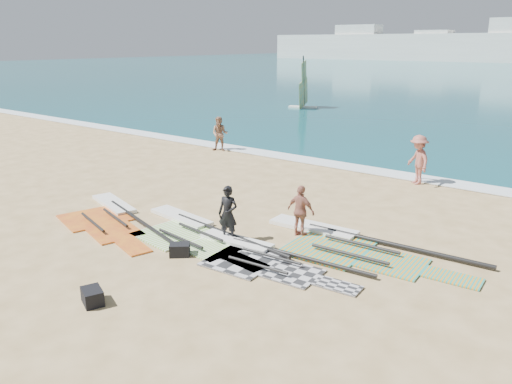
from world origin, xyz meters
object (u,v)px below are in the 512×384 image
Objects in this scene: rig_red at (112,216)px; rig_grey at (258,255)px; rig_orange at (346,243)px; gear_bag_near at (180,250)px; beachgoer_left at (220,134)px; beachgoer_mid at (418,160)px; rig_green at (192,231)px; person_wetsuit at (228,214)px; gear_bag_far at (92,296)px; beachgoer_back at (301,211)px.

rig_grey is at bearing 20.60° from rig_red.
gear_bag_near is at bearing -135.92° from rig_orange.
beachgoer_mid is (10.50, 0.00, 0.10)m from beachgoer_left.
rig_green is 11.09× the size of gear_bag_near.
person_wetsuit reaches higher than rig_orange.
rig_green reaches higher than rig_grey.
rig_orange is at bearing 52.65° from rig_grey.
rig_grey is 2.94× the size of beachgoer_left.
gear_bag_far is at bearing -24.79° from rig_red.
rig_green is 4.55m from rig_orange.
rig_orange is at bearing -44.09° from beachgoer_mid.
gear_bag_near is (-1.72, -1.20, 0.12)m from rig_grey.
beachgoer_back reaches higher than rig_green.
person_wetsuit is at bearing 78.57° from gear_bag_near.
rig_orange is 3.65× the size of beachgoer_left.
gear_bag_far is at bearing -116.87° from rig_orange.
rig_grey is 2.09m from beachgoer_back.
gear_bag_far reaches higher than rig_red.
beachgoer_left reaches higher than beachgoer_back.
person_wetsuit is (-0.01, 4.56, 0.64)m from gear_bag_far.
beachgoer_back is at bearing 76.73° from gear_bag_far.
person_wetsuit is (-2.83, -1.77, 0.76)m from rig_orange.
person_wetsuit is (1.28, 0.17, 0.76)m from rig_green.
gear_bag_far is 0.32× the size of beachgoer_left.
beachgoer_back is (1.45, 1.56, -0.04)m from person_wetsuit.
rig_green is at bearing 106.42° from gear_bag_far.
rig_grey is 3.42× the size of beachgoer_back.
rig_grey is at bearing 2.01° from rig_green.
beachgoer_left is (-7.13, 9.35, 0.84)m from rig_green.
gear_bag_far is at bearing -103.41° from person_wetsuit.
gear_bag_near is at bearing -114.98° from person_wetsuit.
gear_bag_far is 0.37× the size of beachgoer_back.
rig_red is 6.22m from beachgoer_back.
rig_grey is 2.60m from rig_orange.
beachgoer_mid reaches higher than gear_bag_near.
gear_bag_far is 16.13m from beachgoer_left.
rig_grey is 0.91× the size of rig_red.
gear_bag_far reaches higher than rig_grey.
beachgoer_mid is (6.35, 9.99, 0.94)m from rig_red.
rig_red is 10.17× the size of gear_bag_far.
person_wetsuit reaches higher than gear_bag_far.
rig_orange is 11.54× the size of gear_bag_far.
rig_grey is 1.64m from person_wetsuit.
rig_orange is (4.11, 1.94, 0.00)m from rig_green.
beachgoer_mid reaches higher than rig_green.
beachgoer_left is (-8.08, 10.79, 0.72)m from gear_bag_near.
gear_bag_far is 4.60m from person_wetsuit.
rig_green is at bearing 28.64° from rig_red.
rig_grey is 9.95× the size of gear_bag_near.
beachgoer_mid reaches higher than rig_red.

